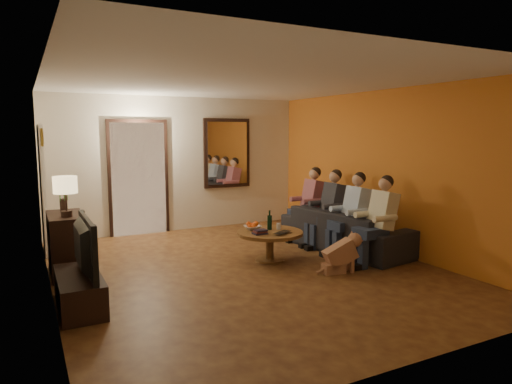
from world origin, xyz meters
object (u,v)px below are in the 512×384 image
person_b (353,217)px  person_c (330,211)px  coffee_table (270,246)px  dresser (67,244)px  wine_bottle (270,220)px  dog (340,253)px  laptop (285,233)px  table_lamp (66,196)px  person_d (310,206)px  tv_stand (79,291)px  tv (77,247)px  sofa (345,230)px  bowl (252,228)px  person_a (379,224)px

person_b → person_c: bearing=90.0°
person_b → person_c: 0.60m
coffee_table → dresser: bearing=165.9°
person_c → coffee_table: person_c is taller
person_b → wine_bottle: person_b is taller
dog → laptop: bearing=133.1°
table_lamp → coffee_table: table_lamp is taller
person_b → person_d: (0.00, 1.20, 0.00)m
dresser → person_d: person_d is taller
tv_stand → laptop: size_ratio=3.39×
tv → person_c: size_ratio=0.91×
sofa → person_d: size_ratio=1.90×
sofa → wine_bottle: bearing=78.3°
bowl → laptop: 0.57m
wine_bottle → person_a: bearing=-37.6°
sofa → person_b: size_ratio=1.90×
tv → sofa: tv is taller
table_lamp → tv_stand: (0.00, -1.15, -0.91)m
tv_stand → bowl: 2.75m
dresser → person_b: (4.09, -0.97, 0.19)m
person_c → laptop: 1.37m
tv → person_a: 4.09m
tv → person_a: person_a is taller
bowl → wine_bottle: 0.29m
tv_stand → coffee_table: size_ratio=1.13×
sofa → bowl: bearing=74.6°
table_lamp → sofa: 4.28m
person_d → bowl: person_d is taller
coffee_table → wine_bottle: bearing=63.4°
tv → coffee_table: tv is taller
tv → dresser: bearing=0.0°
dresser → bowl: bearing=-10.4°
tv_stand → person_d: 4.41m
dog → coffee_table: size_ratio=0.56×
person_b → laptop: bearing=179.9°
table_lamp → person_d: size_ratio=0.45×
coffee_table → laptop: (0.10, -0.28, 0.24)m
person_b → tv: bearing=-174.5°
tv_stand → person_d: bearing=21.3°
person_a → tv: bearing=177.1°
dresser → wine_bottle: (2.81, -0.59, 0.19)m
person_b → coffee_table: 1.41m
person_b → laptop: size_ratio=3.65×
tv_stand → sofa: (4.19, 0.69, 0.15)m
person_a → bowl: person_a is taller
coffee_table → bowl: size_ratio=3.82×
person_b → dog: size_ratio=2.14×
table_lamp → tv: (0.00, -1.15, -0.41)m
person_a → person_d: bearing=90.0°
tv → person_b: person_b is taller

